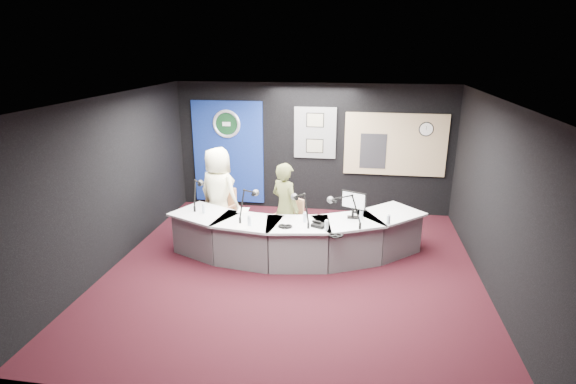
% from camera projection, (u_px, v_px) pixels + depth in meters
% --- Properties ---
extents(ground, '(6.00, 6.00, 0.00)m').
position_uv_depth(ground, '(292.00, 271.00, 7.41)').
color(ground, black).
rests_on(ground, ground).
extents(ceiling, '(6.00, 6.00, 0.02)m').
position_uv_depth(ceiling, '(293.00, 99.00, 6.54)').
color(ceiling, silver).
rests_on(ceiling, ground).
extents(wall_back, '(6.00, 0.02, 2.80)m').
position_uv_depth(wall_back, '(313.00, 148.00, 9.79)').
color(wall_back, black).
rests_on(wall_back, ground).
extents(wall_front, '(6.00, 0.02, 2.80)m').
position_uv_depth(wall_front, '(246.00, 288.00, 4.15)').
color(wall_front, black).
rests_on(wall_front, ground).
extents(wall_left, '(0.02, 6.00, 2.80)m').
position_uv_depth(wall_left, '(113.00, 182.00, 7.41)').
color(wall_left, black).
rests_on(wall_left, ground).
extents(wall_right, '(0.02, 6.00, 2.80)m').
position_uv_depth(wall_right, '(496.00, 200.00, 6.53)').
color(wall_right, black).
rests_on(wall_right, ground).
extents(broadcast_desk, '(4.50, 1.90, 0.75)m').
position_uv_depth(broadcast_desk, '(294.00, 236.00, 7.81)').
color(broadcast_desk, silver).
rests_on(broadcast_desk, ground).
extents(backdrop_panel, '(1.60, 0.05, 2.30)m').
position_uv_depth(backdrop_panel, '(228.00, 152.00, 10.08)').
color(backdrop_panel, navy).
rests_on(backdrop_panel, wall_back).
extents(agency_seal, '(0.63, 0.07, 0.63)m').
position_uv_depth(agency_seal, '(227.00, 124.00, 9.85)').
color(agency_seal, silver).
rests_on(agency_seal, backdrop_panel).
extents(seal_center, '(0.48, 0.01, 0.48)m').
position_uv_depth(seal_center, '(227.00, 124.00, 9.85)').
color(seal_center, '#0E3318').
rests_on(seal_center, backdrop_panel).
extents(pinboard, '(0.90, 0.04, 1.10)m').
position_uv_depth(pinboard, '(315.00, 133.00, 9.64)').
color(pinboard, slate).
rests_on(pinboard, wall_back).
extents(framed_photo_upper, '(0.34, 0.02, 0.27)m').
position_uv_depth(framed_photo_upper, '(315.00, 120.00, 9.53)').
color(framed_photo_upper, gray).
rests_on(framed_photo_upper, pinboard).
extents(framed_photo_lower, '(0.34, 0.02, 0.27)m').
position_uv_depth(framed_photo_lower, '(315.00, 146.00, 9.70)').
color(framed_photo_lower, gray).
rests_on(framed_photo_lower, pinboard).
extents(booth_window_frame, '(2.12, 0.06, 1.32)m').
position_uv_depth(booth_window_frame, '(395.00, 145.00, 9.46)').
color(booth_window_frame, tan).
rests_on(booth_window_frame, wall_back).
extents(booth_glow, '(2.00, 0.02, 1.20)m').
position_uv_depth(booth_glow, '(395.00, 145.00, 9.45)').
color(booth_glow, beige).
rests_on(booth_glow, booth_window_frame).
extents(equipment_rack, '(0.55, 0.02, 0.75)m').
position_uv_depth(equipment_rack, '(373.00, 151.00, 9.54)').
color(equipment_rack, black).
rests_on(equipment_rack, booth_window_frame).
extents(wall_clock, '(0.28, 0.01, 0.28)m').
position_uv_depth(wall_clock, '(426.00, 129.00, 9.23)').
color(wall_clock, white).
rests_on(wall_clock, booth_window_frame).
extents(armchair_left, '(0.65, 0.65, 0.89)m').
position_uv_depth(armchair_left, '(220.00, 215.00, 8.60)').
color(armchair_left, '#BB7B55').
rests_on(armchair_left, ground).
extents(armchair_right, '(0.80, 0.80, 1.03)m').
position_uv_depth(armchair_right, '(285.00, 224.00, 8.00)').
color(armchair_right, '#BB7B55').
rests_on(armchair_right, ground).
extents(draped_jacket, '(0.50, 0.28, 0.70)m').
position_uv_depth(draped_jacket, '(217.00, 202.00, 8.79)').
color(draped_jacket, slate).
rests_on(draped_jacket, armchair_left).
extents(person_man, '(1.01, 0.85, 1.76)m').
position_uv_depth(person_man, '(219.00, 193.00, 8.47)').
color(person_man, '#FFFBCB').
rests_on(person_man, ground).
extents(person_woman, '(0.71, 0.67, 1.63)m').
position_uv_depth(person_woman, '(285.00, 208.00, 7.91)').
color(person_woman, brown).
rests_on(person_woman, ground).
extents(computer_monitor, '(0.41, 0.19, 0.30)m').
position_uv_depth(computer_monitor, '(353.00, 200.00, 7.53)').
color(computer_monitor, black).
rests_on(computer_monitor, broadcast_desk).
extents(desk_phone, '(0.26, 0.23, 0.05)m').
position_uv_depth(desk_phone, '(319.00, 225.00, 7.25)').
color(desk_phone, black).
rests_on(desk_phone, broadcast_desk).
extents(headphones_near, '(0.19, 0.19, 0.03)m').
position_uv_depth(headphones_near, '(336.00, 235.00, 6.88)').
color(headphones_near, black).
rests_on(headphones_near, broadcast_desk).
extents(headphones_far, '(0.19, 0.19, 0.03)m').
position_uv_depth(headphones_far, '(285.00, 226.00, 7.23)').
color(headphones_far, black).
rests_on(headphones_far, broadcast_desk).
extents(paper_stack, '(0.22, 0.29, 0.00)m').
position_uv_depth(paper_stack, '(243.00, 210.00, 7.98)').
color(paper_stack, white).
rests_on(paper_stack, broadcast_desk).
extents(notepad, '(0.24, 0.33, 0.00)m').
position_uv_depth(notepad, '(244.00, 226.00, 7.30)').
color(notepad, white).
rests_on(notepad, broadcast_desk).
extents(boom_mic_a, '(0.21, 0.73, 0.60)m').
position_uv_depth(boom_mic_a, '(197.00, 190.00, 8.11)').
color(boom_mic_a, black).
rests_on(boom_mic_a, broadcast_desk).
extents(boom_mic_b, '(0.25, 0.73, 0.60)m').
position_uv_depth(boom_mic_b, '(248.00, 200.00, 7.57)').
color(boom_mic_b, black).
rests_on(boom_mic_b, broadcast_desk).
extents(boom_mic_c, '(0.43, 0.66, 0.60)m').
position_uv_depth(boom_mic_c, '(301.00, 205.00, 7.37)').
color(boom_mic_c, black).
rests_on(boom_mic_c, broadcast_desk).
extents(boom_mic_d, '(0.62, 0.48, 0.60)m').
position_uv_depth(boom_mic_d, '(345.00, 206.00, 7.29)').
color(boom_mic_d, black).
rests_on(boom_mic_d, broadcast_desk).
extents(water_bottles, '(3.22, 0.62, 0.18)m').
position_uv_depth(water_bottles, '(292.00, 216.00, 7.44)').
color(water_bottles, silver).
rests_on(water_bottles, broadcast_desk).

